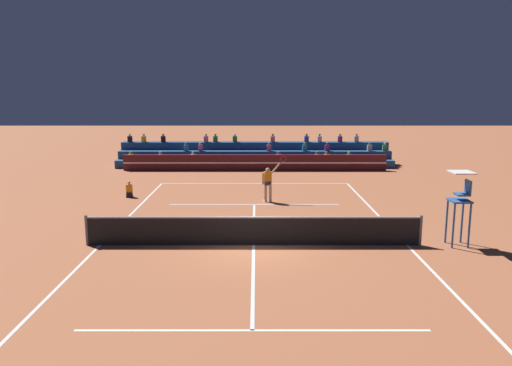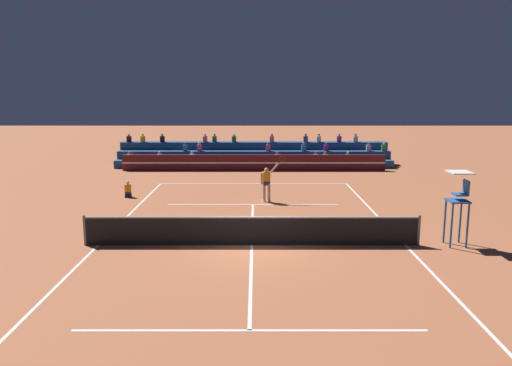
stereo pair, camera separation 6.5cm
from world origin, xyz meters
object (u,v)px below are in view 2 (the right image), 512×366
Objects in this scene: tennis_ball at (307,233)px; umpire_chair at (458,198)px; tennis_player at (266,182)px; ball_kid_courtside at (127,191)px.

umpire_chair is at bearing -15.50° from tennis_ball.
tennis_player is at bearing 133.26° from umpire_chair.
tennis_ball is (-5.13, 1.42, -1.68)m from umpire_chair.
umpire_chair is 39.26× the size of tennis_ball.
ball_kid_courtside is 12.43× the size of tennis_ball.
umpire_chair is at bearing -46.74° from tennis_player.
ball_kid_courtside reaches higher than tennis_ball.
ball_kid_courtside is (-13.76, 8.10, -1.39)m from umpire_chair.
tennis_player reaches higher than ball_kid_courtside.
tennis_player is at bearing 104.74° from tennis_ball.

